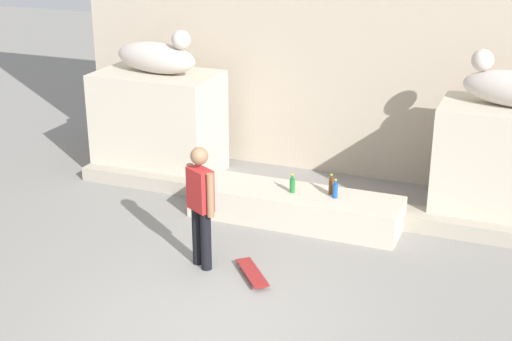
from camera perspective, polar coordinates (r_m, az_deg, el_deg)
The scene contains 11 objects.
ground_plane at distance 8.61m, azimuth -3.85°, elevation -12.02°, with size 40.00×40.00×0.00m, color gray.
pedestal_left at distance 12.96m, azimuth -7.53°, elevation 3.66°, with size 2.09×1.28×1.79m, color beige.
pedestal_right at distance 11.43m, azimuth 19.00°, elevation 0.35°, with size 2.09×1.28×1.79m, color beige.
statue_reclining_left at distance 12.64m, azimuth -7.65°, elevation 8.75°, with size 1.67×0.83×0.78m.
ledge_block at distance 11.07m, azimuth 3.04°, elevation -2.82°, with size 3.18×0.89×0.48m, color beige.
skater at distance 9.50m, azimuth -4.32°, elevation -2.47°, with size 0.48×0.35×1.67m.
skateboard at distance 9.57m, azimuth -0.30°, elevation -7.93°, with size 0.67×0.74×0.08m.
bottle_blue at distance 10.78m, azimuth 6.16°, elevation -1.53°, with size 0.08×0.08×0.29m.
bottle_brown at distance 10.90m, azimuth 5.85°, elevation -1.19°, with size 0.07×0.07×0.31m.
bottle_green at distance 10.92m, azimuth 2.84°, elevation -1.12°, with size 0.08×0.08×0.29m.
stair_step at distance 11.55m, azimuth 3.82°, elevation -2.47°, with size 7.91×0.50×0.23m, color #A9A08F.
Camera 1 is at (3.19, -6.51, 4.64)m, focal length 51.57 mm.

